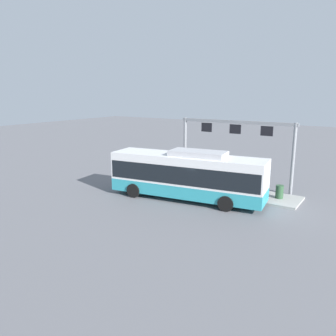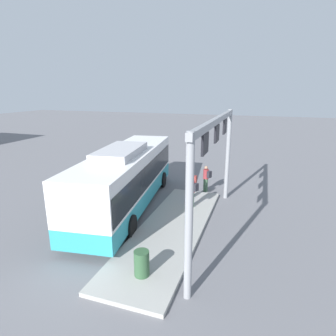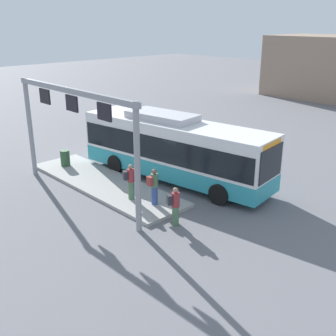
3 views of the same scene
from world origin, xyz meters
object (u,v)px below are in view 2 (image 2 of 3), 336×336
person_boarding (206,178)px  person_waiting_near (191,184)px  trash_bin (142,263)px  person_waiting_mid (192,191)px  bus_main (127,175)px

person_boarding → person_waiting_near: 1.92m
trash_bin → person_waiting_mid: bearing=-2.0°
bus_main → trash_bin: bus_main is taller
person_boarding → person_waiting_mid: (-3.04, 0.15, 0.16)m
person_waiting_near → person_waiting_mid: 1.25m
bus_main → person_waiting_mid: bearing=-86.5°
person_boarding → person_waiting_near: bearing=100.2°
person_waiting_mid → bus_main: bearing=34.3°
bus_main → person_waiting_mid: bus_main is taller
person_waiting_near → person_boarding: bearing=-103.8°
person_waiting_mid → trash_bin: size_ratio=1.86×
person_boarding → trash_bin: 9.18m
person_waiting_near → person_waiting_mid: same height
person_waiting_near → trash_bin: 7.34m
person_waiting_near → person_waiting_mid: size_ratio=1.00×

